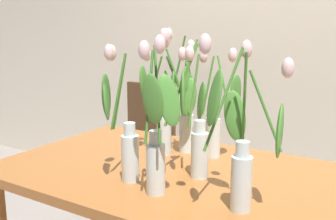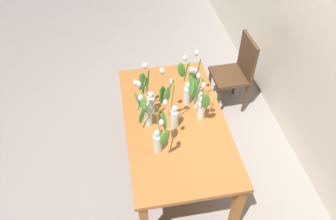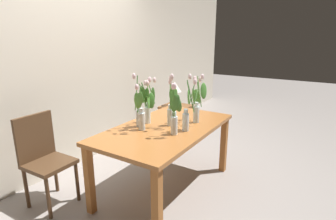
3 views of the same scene
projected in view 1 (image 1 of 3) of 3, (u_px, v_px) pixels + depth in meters
name	position (u px, v px, depth m)	size (l,w,h in m)	color
room_wall_rear	(287.00, 24.00, 2.61)	(9.00, 0.10, 2.70)	beige
dining_table	(188.00, 193.00, 1.59)	(1.60, 0.90, 0.74)	#A3602D
tulip_vase_0	(189.00, 125.00, 1.47)	(0.16, 0.17, 0.58)	silver
tulip_vase_1	(242.00, 149.00, 1.20)	(0.24, 0.25, 0.56)	silver
tulip_vase_2	(215.00, 121.00, 1.71)	(0.19, 0.15, 0.50)	silver
tulip_vase_3	(168.00, 110.00, 1.76)	(0.26, 0.19, 0.53)	silver
tulip_vase_4	(183.00, 116.00, 1.79)	(0.20, 0.15, 0.58)	silver
tulip_vase_5	(123.00, 135.00, 1.44)	(0.13, 0.15, 0.52)	silver
tulip_vase_6	(156.00, 143.00, 1.31)	(0.17, 0.15, 0.56)	silver
dining_chair	(144.00, 140.00, 2.80)	(0.41, 0.41, 0.93)	#4C331E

